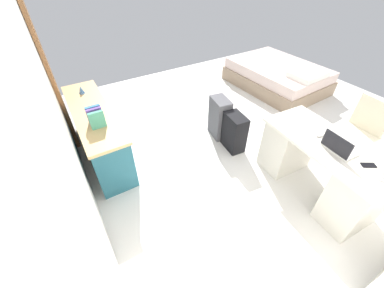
{
  "coord_description": "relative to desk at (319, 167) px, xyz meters",
  "views": [
    {
      "loc": [
        -2.05,
        2.45,
        2.42
      ],
      "look_at": [
        -0.21,
        1.35,
        0.6
      ],
      "focal_mm": 22.31,
      "sensor_mm": 36.0,
      "label": 1
    }
  ],
  "objects": [
    {
      "name": "ground_plane",
      "position": [
        1.13,
        -0.15,
        -0.39
      ],
      "size": [
        6.2,
        6.2,
        0.0
      ],
      "primitive_type": "plane",
      "color": "silver"
    },
    {
      "name": "wall_back",
      "position": [
        1.13,
        2.45,
        0.87
      ],
      "size": [
        4.44,
        0.1,
        2.52
      ],
      "primitive_type": "cube",
      "color": "silver",
      "rests_on": "ground_plane"
    },
    {
      "name": "door_wooden",
      "position": [
        2.8,
        2.37,
        0.63
      ],
      "size": [
        0.88,
        0.05,
        2.04
      ],
      "primitive_type": "cube",
      "color": "#936038",
      "rests_on": "ground_plane"
    },
    {
      "name": "desk",
      "position": [
        0.0,
        0.0,
        0.0
      ],
      "size": [
        1.48,
        0.76,
        0.75
      ],
      "color": "silver",
      "rests_on": "ground_plane"
    },
    {
      "name": "office_chair",
      "position": [
        0.1,
        -0.87,
        0.03
      ],
      "size": [
        0.52,
        0.52,
        0.94
      ],
      "color": "black",
      "rests_on": "ground_plane"
    },
    {
      "name": "credenza",
      "position": [
        2.04,
        2.07,
        -0.02
      ],
      "size": [
        1.8,
        0.48,
        0.74
      ],
      "color": "#235B6B",
      "rests_on": "ground_plane"
    },
    {
      "name": "bed",
      "position": [
        2.26,
        -1.72,
        -0.15
      ],
      "size": [
        1.97,
        1.49,
        0.58
      ],
      "color": "gray",
      "rests_on": "ground_plane"
    },
    {
      "name": "suitcase_black",
      "position": [
        1.14,
        0.34,
        -0.11
      ],
      "size": [
        0.38,
        0.26,
        0.57
      ],
      "primitive_type": "cube",
      "rotation": [
        0.0,
        0.0,
        -0.11
      ],
      "color": "black",
      "rests_on": "ground_plane"
    },
    {
      "name": "suitcase_spare_grey",
      "position": [
        1.51,
        0.34,
        -0.07
      ],
      "size": [
        0.39,
        0.28,
        0.65
      ],
      "primitive_type": "cube",
      "rotation": [
        0.0,
        0.0,
        -0.16
      ],
      "color": "#4C4C51",
      "rests_on": "ground_plane"
    },
    {
      "name": "laptop",
      "position": [
        -0.11,
        0.05,
        0.41
      ],
      "size": [
        0.32,
        0.24,
        0.21
      ],
      "color": "silver",
      "rests_on": "desk"
    },
    {
      "name": "computer_mouse",
      "position": [
        0.15,
        -0.01,
        0.37
      ],
      "size": [
        0.07,
        0.1,
        0.03
      ],
      "primitive_type": "ellipsoid",
      "rotation": [
        0.0,
        0.0,
        -0.07
      ],
      "color": "white",
      "rests_on": "desk"
    },
    {
      "name": "cell_phone_near_laptop",
      "position": [
        -0.4,
        -0.02,
        0.36
      ],
      "size": [
        0.13,
        0.15,
        0.01
      ],
      "primitive_type": "cube",
      "rotation": [
        0.0,
        0.0,
        -0.55
      ],
      "color": "black",
      "rests_on": "desk"
    },
    {
      "name": "book_row",
      "position": [
        1.67,
        2.07,
        0.46
      ],
      "size": [
        0.19,
        0.17,
        0.23
      ],
      "color": "#4AA083",
      "rests_on": "credenza"
    },
    {
      "name": "figurine_small",
      "position": [
        2.57,
        2.07,
        0.4
      ],
      "size": [
        0.08,
        0.08,
        0.11
      ],
      "primitive_type": "cone",
      "color": "#4C7FBF",
      "rests_on": "credenza"
    }
  ]
}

